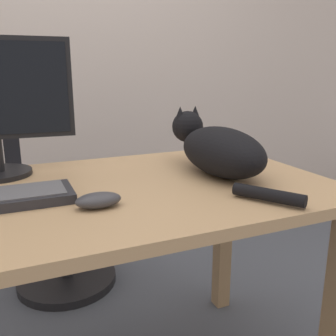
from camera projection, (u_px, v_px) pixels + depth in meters
back_wall at (32, 27)px, 2.27m from camera, size 6.00×0.04×2.60m
desk at (97, 225)px, 1.04m from camera, size 1.35×0.74×0.72m
office_chair at (50, 211)px, 1.76m from camera, size 0.48×0.48×0.92m
cat at (217, 148)px, 1.16m from camera, size 0.20×0.61×0.20m
computer_mouse at (98, 200)px, 0.88m from camera, size 0.11×0.06×0.04m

